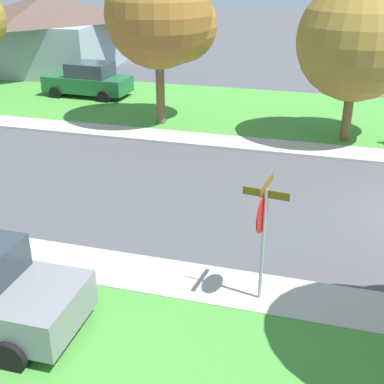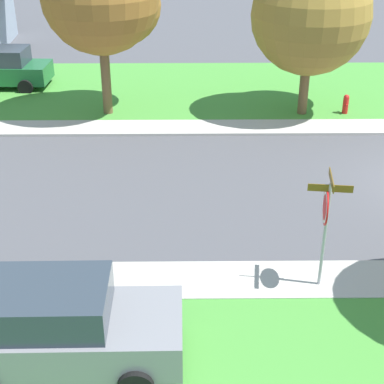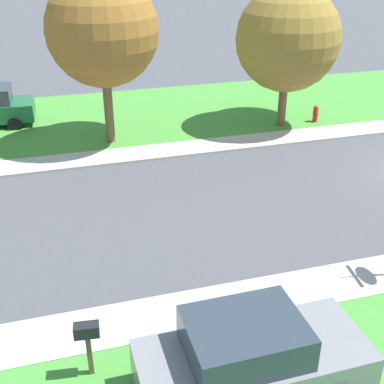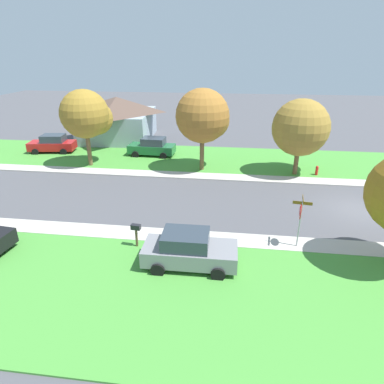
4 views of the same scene
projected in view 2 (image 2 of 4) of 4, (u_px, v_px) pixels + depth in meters
sidewalk_east at (62, 128)px, 21.48m from camera, size 1.40×56.00×0.10m
lawn_east at (82, 89)px, 25.64m from camera, size 8.00×56.00×0.08m
stop_sign_far_corner at (326, 214)px, 12.21m from camera, size 0.92×0.92×2.77m
car_grey_across_road at (61, 326)px, 10.63m from camera, size 2.07×4.32×1.76m
car_green_behind_trees at (1, 68)px, 25.53m from camera, size 2.18×4.37×1.76m
tree_sidewalk_far at (314, 17)px, 21.37m from camera, size 4.68×4.35×6.00m
fire_hydrant at (346, 104)px, 22.64m from camera, size 0.38×0.22×0.83m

